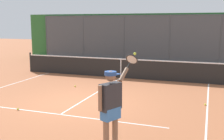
# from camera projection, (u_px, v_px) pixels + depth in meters

# --- Properties ---
(ground_plane) EXTENTS (60.00, 60.00, 0.00)m
(ground_plane) POSITION_uv_depth(u_px,v_px,m) (80.00, 103.00, 9.41)
(ground_plane) COLOR #A8603D
(court_line_markings) EXTENTS (8.28, 10.73, 0.01)m
(court_line_markings) POSITION_uv_depth(u_px,v_px,m) (56.00, 117.00, 7.97)
(court_line_markings) COLOR white
(court_line_markings) RESTS_ON ground
(fence_backdrop) EXTENTS (18.53, 1.37, 3.31)m
(fence_backdrop) POSITION_uv_depth(u_px,v_px,m) (148.00, 38.00, 19.11)
(fence_backdrop) COLOR #474C51
(fence_backdrop) RESTS_ON ground
(tennis_net) EXTENTS (10.64, 0.09, 1.07)m
(tennis_net) POSITION_uv_depth(u_px,v_px,m) (121.00, 68.00, 13.59)
(tennis_net) COLOR #2D2D2D
(tennis_net) RESTS_ON ground
(tennis_player) EXTENTS (0.57, 1.39, 2.01)m
(tennis_player) POSITION_uv_depth(u_px,v_px,m) (111.00, 104.00, 5.84)
(tennis_player) COLOR silver
(tennis_player) RESTS_ON ground
(tennis_ball_near_baseline) EXTENTS (0.07, 0.07, 0.07)m
(tennis_ball_near_baseline) POSITION_uv_depth(u_px,v_px,m) (18.00, 109.00, 8.62)
(tennis_ball_near_baseline) COLOR #C1D138
(tennis_ball_near_baseline) RESTS_ON ground
(tennis_ball_by_sideline) EXTENTS (0.07, 0.07, 0.07)m
(tennis_ball_by_sideline) POSITION_uv_depth(u_px,v_px,m) (75.00, 86.00, 11.73)
(tennis_ball_by_sideline) COLOR #D6E042
(tennis_ball_by_sideline) RESTS_ON ground
(tennis_ball_mid_court) EXTENTS (0.07, 0.07, 0.07)m
(tennis_ball_mid_court) POSITION_uv_depth(u_px,v_px,m) (205.00, 104.00, 9.11)
(tennis_ball_mid_court) COLOR #D6E042
(tennis_ball_mid_court) RESTS_ON ground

